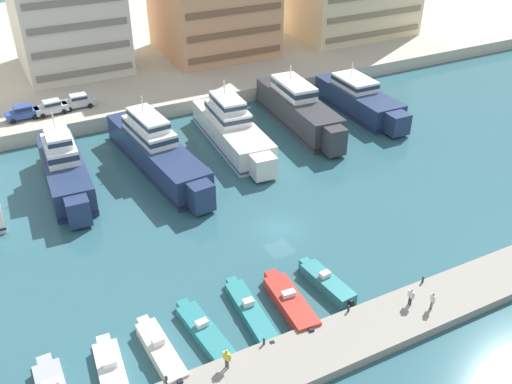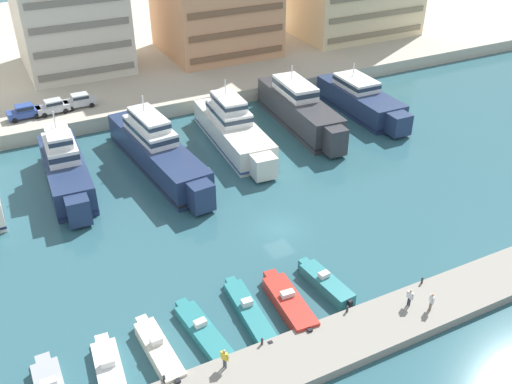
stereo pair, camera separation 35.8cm
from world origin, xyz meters
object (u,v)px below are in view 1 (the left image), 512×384
at_px(motorboat_cream_mid_left, 161,351).
at_px(car_blue_far_left, 22,112).
at_px(yacht_ivory_center_left, 232,129).
at_px(pedestrian_far_side, 433,299).
at_px(yacht_navy_center_right, 359,99).
at_px(yacht_charcoal_center, 298,109).
at_px(motorboat_white_left, 112,372).
at_px(motorboat_red_center_right, 290,303).
at_px(pedestrian_mid_deck, 227,357).
at_px(yacht_navy_left, 65,169).
at_px(motorboat_teal_mid_right, 326,283).
at_px(motorboat_teal_center, 250,311).
at_px(yacht_navy_mid_left, 156,151).
at_px(pedestrian_near_edge, 411,295).
at_px(car_silver_left, 51,107).
at_px(car_silver_mid_left, 78,101).
at_px(motorboat_teal_center_left, 204,331).

xyz_separation_m(motorboat_cream_mid_left, car_blue_far_left, (-2.98, 43.67, 2.35)).
height_order(yacht_ivory_center_left, pedestrian_far_side, yacht_ivory_center_left).
relative_size(yacht_ivory_center_left, yacht_navy_center_right, 1.11).
relative_size(yacht_navy_center_right, motorboat_cream_mid_left, 2.44).
relative_size(yacht_charcoal_center, motorboat_cream_mid_left, 2.75).
bearing_deg(motorboat_white_left, motorboat_red_center_right, 0.96).
height_order(yacht_ivory_center_left, pedestrian_mid_deck, yacht_ivory_center_left).
xyz_separation_m(yacht_navy_left, car_blue_far_left, (-1.89, 16.15, 0.66)).
xyz_separation_m(yacht_charcoal_center, motorboat_cream_mid_left, (-29.24, -29.58, -1.76)).
relative_size(motorboat_teal_mid_right, pedestrian_far_side, 4.00).
xyz_separation_m(yacht_ivory_center_left, yacht_navy_center_right, (19.70, 0.85, -0.21)).
bearing_deg(yacht_ivory_center_left, motorboat_teal_center, -112.52).
bearing_deg(yacht_ivory_center_left, yacht_navy_left, -176.88).
relative_size(yacht_ivory_center_left, car_blue_far_left, 4.74).
relative_size(motorboat_teal_center, pedestrian_mid_deck, 4.86).
distance_m(yacht_navy_mid_left, yacht_navy_center_right, 30.05).
relative_size(yacht_navy_left, motorboat_teal_center, 2.08).
relative_size(pedestrian_near_edge, pedestrian_mid_deck, 0.96).
relative_size(car_silver_left, car_silver_mid_left, 1.02).
xyz_separation_m(yacht_navy_center_right, motorboat_teal_center_left, (-35.31, -28.93, -1.47)).
xyz_separation_m(motorboat_white_left, motorboat_teal_center, (11.39, 0.94, 0.01)).
xyz_separation_m(motorboat_white_left, pedestrian_near_edge, (22.79, -4.52, 1.37)).
distance_m(yacht_charcoal_center, car_silver_mid_left, 29.08).
xyz_separation_m(yacht_navy_center_right, motorboat_teal_mid_right, (-24.07, -28.65, -1.31)).
distance_m(yacht_navy_mid_left, pedestrian_far_side, 34.70).
xyz_separation_m(car_silver_mid_left, pedestrian_mid_deck, (-0.50, -47.95, -1.07)).
height_order(motorboat_cream_mid_left, car_silver_left, car_silver_left).
height_order(car_silver_mid_left, pedestrian_mid_deck, car_silver_mid_left).
height_order(motorboat_teal_mid_right, car_blue_far_left, car_blue_far_left).
relative_size(motorboat_teal_center, pedestrian_far_side, 5.04).
bearing_deg(motorboat_teal_center, yacht_ivory_center_left, 67.48).
bearing_deg(yacht_navy_center_right, yacht_navy_left, -177.21).
distance_m(yacht_navy_center_right, car_silver_left, 40.93).
height_order(yacht_navy_left, yacht_charcoal_center, yacht_navy_left).
bearing_deg(yacht_navy_center_right, car_silver_mid_left, 157.15).
distance_m(motorboat_white_left, motorboat_teal_center_left, 7.35).
xyz_separation_m(yacht_navy_left, motorboat_cream_mid_left, (1.09, -27.52, -1.69)).
distance_m(yacht_navy_center_right, motorboat_cream_mid_left, 48.86).
xyz_separation_m(yacht_navy_left, yacht_charcoal_center, (30.33, 2.07, 0.06)).
bearing_deg(motorboat_red_center_right, motorboat_white_left, -179.04).
distance_m(motorboat_cream_mid_left, car_silver_left, 43.74).
bearing_deg(yacht_charcoal_center, motorboat_teal_mid_right, -116.52).
xyz_separation_m(yacht_navy_center_right, car_blue_far_left, (-41.94, 14.20, 1.04)).
height_order(yacht_navy_center_right, pedestrian_mid_deck, yacht_navy_center_right).
xyz_separation_m(yacht_charcoal_center, motorboat_red_center_right, (-18.30, -29.47, -1.74)).
bearing_deg(motorboat_red_center_right, yacht_ivory_center_left, 73.74).
bearing_deg(car_silver_left, motorboat_red_center_right, -76.62).
height_order(motorboat_teal_center, pedestrian_near_edge, pedestrian_near_edge).
distance_m(yacht_navy_mid_left, car_silver_left, 18.67).
distance_m(yacht_charcoal_center, car_silver_left, 31.94).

